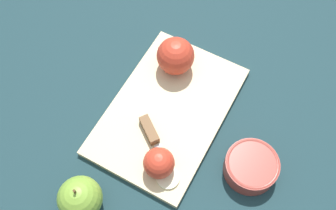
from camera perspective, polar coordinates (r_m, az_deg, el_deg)
ground_plane at (r=0.92m, az=0.00°, el=-1.03°), size 4.00×4.00×0.00m
cutting_board at (r=0.91m, az=0.00°, el=-0.81°), size 0.41×0.29×0.02m
apple_half_left at (r=0.92m, az=1.11°, el=7.12°), size 0.09×0.09×0.09m
apple_half_right at (r=0.82m, az=-1.33°, el=-8.39°), size 0.07×0.07×0.07m
knife at (r=0.87m, az=-2.32°, el=-4.18°), size 0.09×0.14×0.02m
apple_slice at (r=0.84m, az=-0.00°, el=-10.51°), size 0.05×0.05×0.01m
apple_whole at (r=0.82m, az=-12.65°, el=-13.08°), size 0.09×0.09×0.10m
bowl at (r=0.86m, az=11.98°, el=-8.69°), size 0.11×0.11×0.05m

